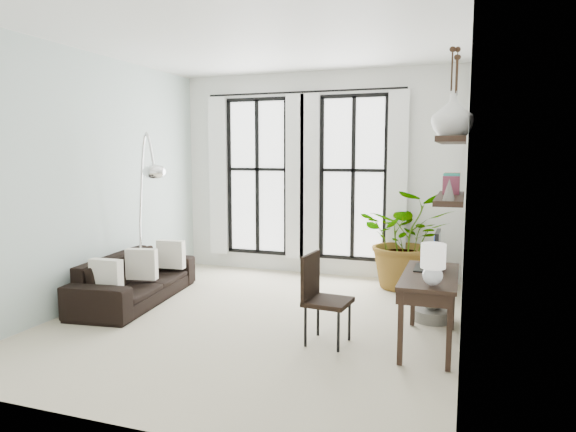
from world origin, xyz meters
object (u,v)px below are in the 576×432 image
at_px(sofa, 136,278).
at_px(buddha, 433,292).
at_px(desk, 429,280).
at_px(plant, 406,239).
at_px(desk_chair, 320,292).
at_px(arc_lamp, 146,179).

distance_m(sofa, buddha, 3.76).
bearing_deg(desk, buddha, 90.68).
distance_m(plant, desk, 2.35).
bearing_deg(buddha, desk, -89.32).
bearing_deg(desk_chair, sofa, 171.90).
bearing_deg(arc_lamp, sofa, -124.89).
height_order(arc_lamp, buddha, arc_lamp).
distance_m(sofa, desk_chair, 2.78).
bearing_deg(buddha, plant, 108.35).
relative_size(desk, buddha, 1.55).
height_order(sofa, buddha, buddha).
relative_size(desk, desk_chair, 1.36).
xyz_separation_m(plant, desk_chair, (-0.58, -2.49, -0.19)).
xyz_separation_m(desk, arc_lamp, (-3.64, 0.61, 0.90)).
distance_m(sofa, arc_lamp, 1.31).
height_order(sofa, desk, desk).
distance_m(desk, desk_chair, 1.09).
relative_size(sofa, desk_chair, 2.26).
height_order(desk, arc_lamp, arc_lamp).
xyz_separation_m(sofa, desk_chair, (2.69, -0.65, 0.22)).
height_order(sofa, desk_chair, desk_chair).
bearing_deg(desk_chair, buddha, 51.83).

